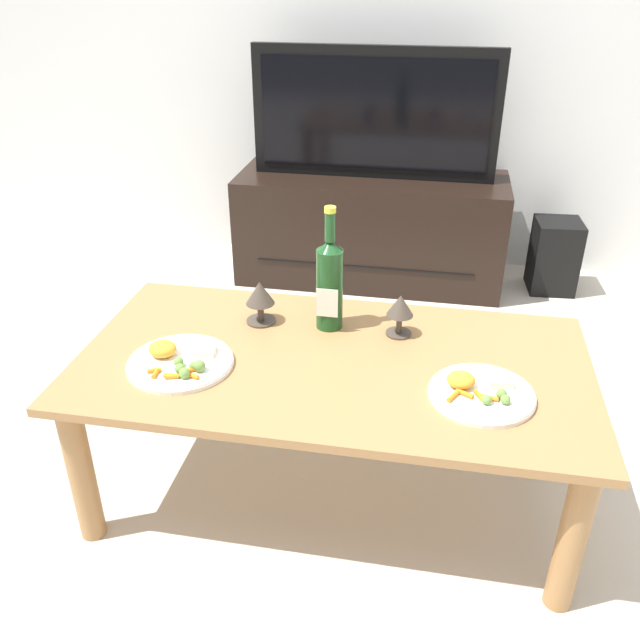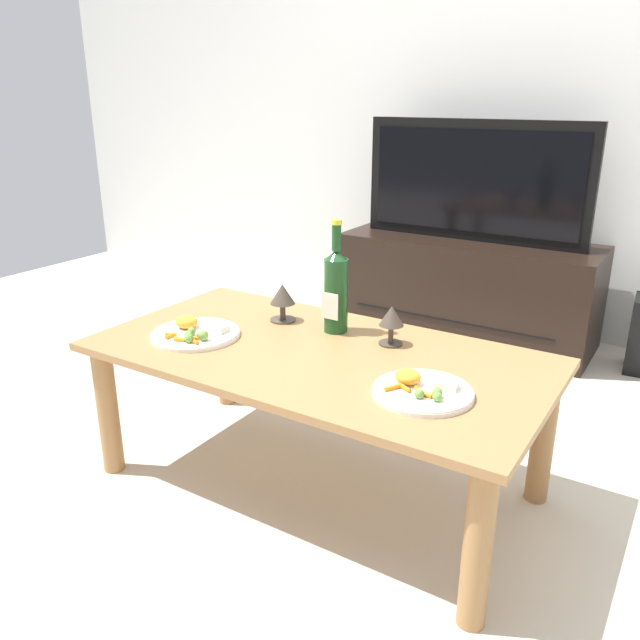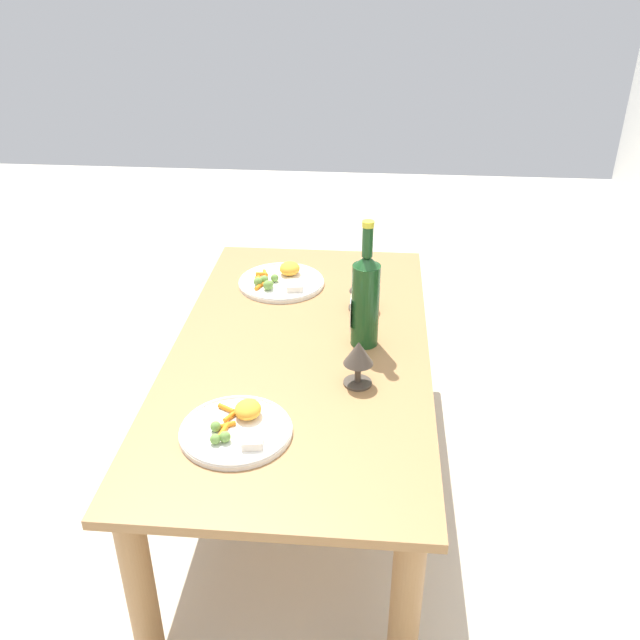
{
  "view_description": "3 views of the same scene",
  "coord_description": "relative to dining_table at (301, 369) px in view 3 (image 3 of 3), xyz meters",
  "views": [
    {
      "loc": [
        0.25,
        -1.53,
        1.45
      ],
      "look_at": [
        -0.05,
        0.08,
        0.55
      ],
      "focal_mm": 37.5,
      "sensor_mm": 36.0,
      "label": 1
    },
    {
      "loc": [
        0.97,
        -1.53,
        1.22
      ],
      "look_at": [
        -0.04,
        0.08,
        0.54
      ],
      "focal_mm": 35.86,
      "sensor_mm": 36.0,
      "label": 2
    },
    {
      "loc": [
        1.65,
        0.2,
        1.49
      ],
      "look_at": [
        0.02,
        0.06,
        0.58
      ],
      "focal_mm": 38.56,
      "sensor_mm": 36.0,
      "label": 3
    }
  ],
  "objects": [
    {
      "name": "goblet_left",
      "position": [
        -0.25,
        0.17,
        0.16
      ],
      "size": [
        0.09,
        0.09,
        0.13
      ],
      "color": "#473D33",
      "rests_on": "dining_table"
    },
    {
      "name": "dinner_plate_left",
      "position": [
        -0.4,
        -0.11,
        0.09
      ],
      "size": [
        0.29,
        0.29,
        0.05
      ],
      "color": "white",
      "rests_on": "dining_table"
    },
    {
      "name": "wine_bottle",
      "position": [
        -0.04,
        0.18,
        0.22
      ],
      "size": [
        0.08,
        0.08,
        0.37
      ],
      "color": "#19471E",
      "rests_on": "dining_table"
    },
    {
      "name": "dining_table",
      "position": [
        0.0,
        0.0,
        0.0
      ],
      "size": [
        1.4,
        0.73,
        0.47
      ],
      "color": "#9E7042",
      "rests_on": "ground_plane"
    },
    {
      "name": "dinner_plate_right",
      "position": [
        0.39,
        -0.11,
        0.09
      ],
      "size": [
        0.27,
        0.27,
        0.05
      ],
      "color": "white",
      "rests_on": "dining_table"
    },
    {
      "name": "goblet_right",
      "position": [
        0.17,
        0.17,
        0.16
      ],
      "size": [
        0.08,
        0.08,
        0.13
      ],
      "color": "#473D33",
      "rests_on": "dining_table"
    },
    {
      "name": "ground_plane",
      "position": [
        0.0,
        0.0,
        -0.4
      ],
      "size": [
        6.4,
        6.4,
        0.0
      ],
      "primitive_type": "plane",
      "color": "beige"
    }
  ]
}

